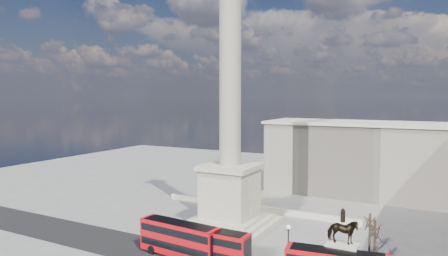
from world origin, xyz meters
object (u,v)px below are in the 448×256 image
at_px(red_bus_a, 180,239).
at_px(pedestrian_crossing, 243,237).
at_px(red_bus_b, 209,245).
at_px(victorian_lamp, 288,245).
at_px(nelsons_column, 230,152).

height_order(red_bus_a, pedestrian_crossing, red_bus_a).
xyz_separation_m(red_bus_a, red_bus_b, (4.61, 0.26, -0.13)).
distance_m(red_bus_b, victorian_lamp, 10.57).
relative_size(red_bus_a, victorian_lamp, 1.99).
xyz_separation_m(red_bus_b, pedestrian_crossing, (0.55, 9.23, -1.66)).
xyz_separation_m(nelsons_column, red_bus_b, (4.36, -14.49, -10.48)).
height_order(nelsons_column, victorian_lamp, nelsons_column).
bearing_deg(victorian_lamp, red_bus_b, -168.41).
xyz_separation_m(nelsons_column, pedestrian_crossing, (4.91, -5.26, -12.14)).
bearing_deg(victorian_lamp, nelsons_column, 139.82).
height_order(victorian_lamp, pedestrian_crossing, victorian_lamp).
bearing_deg(red_bus_a, red_bus_b, 7.34).
relative_size(nelsons_column, red_bus_a, 4.07).
height_order(nelsons_column, pedestrian_crossing, nelsons_column).
bearing_deg(nelsons_column, victorian_lamp, -40.18).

